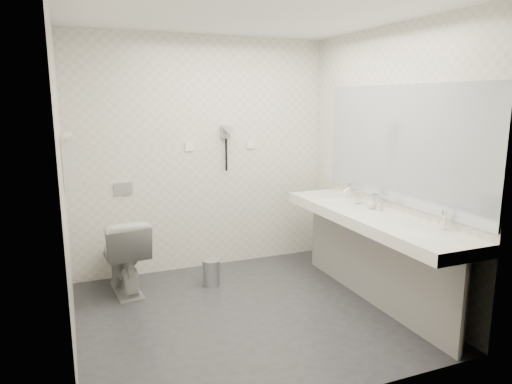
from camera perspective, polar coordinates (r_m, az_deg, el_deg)
name	(u,v)px	position (r m, az deg, el deg)	size (l,w,h in m)	color
floor	(247,313)	(4.22, -1.15, -14.65)	(2.80, 2.80, 0.00)	#2A2A2F
ceiling	(245,13)	(3.85, -1.31, 21.07)	(2.80, 2.80, 0.00)	white
wall_back	(203,155)	(5.06, -6.51, 4.49)	(2.80, 2.80, 0.00)	silver
wall_front	(327,206)	(2.69, 8.74, -1.74)	(2.80, 2.80, 0.00)	silver
wall_left	(63,185)	(3.59, -22.57, 0.83)	(2.60, 2.60, 0.00)	silver
wall_right	(386,164)	(4.53, 15.59, 3.32)	(2.60, 2.60, 0.00)	silver
vanity_counter	(372,218)	(4.29, 13.97, -3.16)	(0.55, 2.20, 0.10)	white
vanity_panel	(372,263)	(4.43, 13.97, -8.45)	(0.03, 2.15, 0.75)	gray
vanity_post_near	(463,310)	(3.73, 24.00, -13.01)	(0.06, 0.06, 0.75)	silver
vanity_post_far	(318,233)	(5.27, 7.59, -4.98)	(0.06, 0.06, 0.75)	silver
mirror	(400,145)	(4.34, 17.18, 5.56)	(0.02, 2.20, 1.05)	#B2BCC6
basin_near	(423,234)	(3.80, 19.77, -4.86)	(0.40, 0.31, 0.05)	white
basin_far	(333,200)	(4.81, 9.46, -0.98)	(0.40, 0.31, 0.05)	white
faucet_near	(444,220)	(3.91, 21.99, -3.21)	(0.04, 0.04, 0.15)	silver
faucet_far	(350,190)	(4.89, 11.44, 0.24)	(0.04, 0.04, 0.15)	silver
soap_bottle_a	(380,206)	(4.38, 14.96, -1.62)	(0.04, 0.04, 0.09)	beige
soap_bottle_b	(372,203)	(4.43, 13.98, -1.36)	(0.08, 0.08, 0.10)	beige
glass_left	(375,200)	(4.55, 14.38, -0.97)	(0.06, 0.06, 0.11)	silver
glass_right	(358,198)	(4.62, 12.44, -0.69)	(0.06, 0.06, 0.12)	silver
toilet	(124,255)	(4.71, -15.89, -7.39)	(0.41, 0.73, 0.74)	white
flush_plate	(123,188)	(4.94, -15.92, 0.42)	(0.18, 0.02, 0.12)	#B2B5BA
pedal_bin	(211,273)	(4.77, -5.49, -9.88)	(0.18, 0.18, 0.25)	#B2B5BA
bin_lid	(211,261)	(4.73, -5.53, -8.39)	(0.18, 0.18, 0.01)	#B2B5BA
towel_rail	(67,136)	(4.10, -22.19, 6.31)	(0.02, 0.02, 0.62)	silver
towel_near	(70,166)	(3.99, -21.79, 3.03)	(0.07, 0.24, 0.48)	silver
towel_far	(70,161)	(4.26, -21.84, 3.52)	(0.07, 0.24, 0.48)	silver
dryer_cradle	(226,132)	(5.08, -3.75, 7.40)	(0.10, 0.04, 0.14)	#95949A
dryer_barrel	(228,129)	(5.02, -3.50, 7.69)	(0.08, 0.08, 0.14)	#95949A
dryer_cord	(226,155)	(5.09, -3.66, 4.58)	(0.02, 0.02, 0.35)	black
switch_plate_a	(189,147)	(5.00, -8.16, 5.51)	(0.09, 0.02, 0.09)	white
switch_plate_b	(251,144)	(5.22, -0.65, 5.87)	(0.09, 0.02, 0.09)	white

